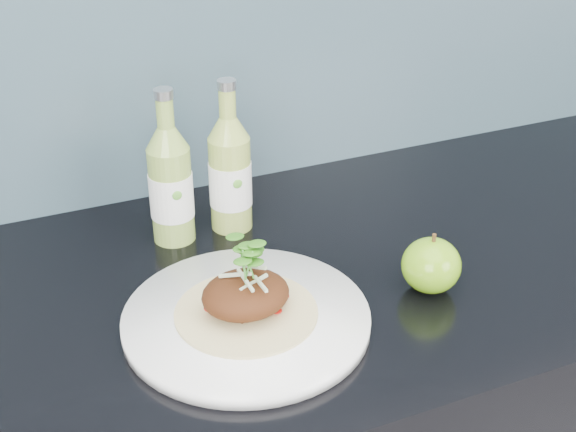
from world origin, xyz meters
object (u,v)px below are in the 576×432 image
(cider_bottle_right, at_px, (230,174))
(dinner_plate, at_px, (246,319))
(cider_bottle_left, at_px, (171,185))
(green_apple, at_px, (431,265))

(cider_bottle_right, bearing_deg, dinner_plate, -87.57)
(dinner_plate, distance_m, cider_bottle_left, 0.24)
(cider_bottle_left, bearing_deg, green_apple, -53.54)
(green_apple, bearing_deg, cider_bottle_right, 124.96)
(cider_bottle_left, relative_size, cider_bottle_right, 1.00)
(green_apple, relative_size, cider_bottle_right, 0.44)
(cider_bottle_right, bearing_deg, green_apple, -36.81)
(green_apple, bearing_deg, dinner_plate, 174.74)
(dinner_plate, distance_m, cider_bottle_right, 0.25)
(dinner_plate, bearing_deg, green_apple, -5.26)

